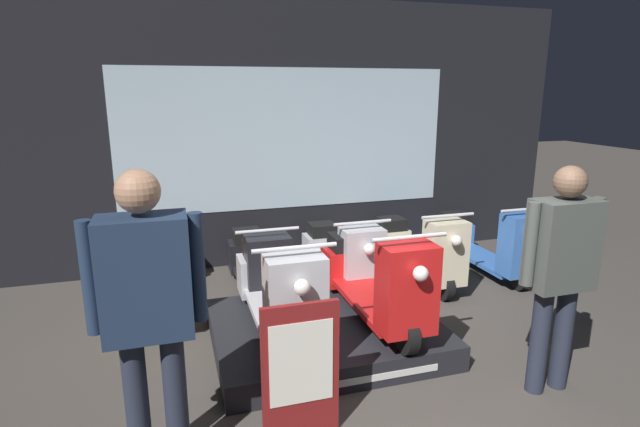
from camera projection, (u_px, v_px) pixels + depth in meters
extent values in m
plane|color=#423D38|center=(411.00, 421.00, 3.32)|extent=(30.00, 30.00, 0.00)
cube|color=black|center=(288.00, 135.00, 6.12)|extent=(7.38, 0.08, 3.20)
cube|color=silver|center=(289.00, 139.00, 6.09)|extent=(4.06, 0.01, 1.70)
cube|color=black|center=(325.00, 332.00, 4.31)|extent=(1.88, 1.52, 0.21)
cube|color=silver|center=(357.00, 381.00, 3.60)|extent=(1.32, 0.01, 0.05)
cylinder|color=black|center=(297.00, 351.00, 3.49)|extent=(0.09, 0.31, 0.31)
cylinder|color=black|center=(261.00, 281.00, 4.76)|extent=(0.09, 0.31, 0.31)
cube|color=#BCBCC1|center=(276.00, 312.00, 4.13)|extent=(0.39, 1.27, 0.05)
cube|color=#BCBCC1|center=(295.00, 303.00, 3.43)|extent=(0.41, 0.27, 0.68)
cube|color=#BCBCC1|center=(261.00, 274.00, 4.72)|extent=(0.43, 0.32, 0.35)
cube|color=black|center=(261.00, 249.00, 4.65)|extent=(0.31, 0.29, 0.15)
cylinder|color=silver|center=(295.00, 248.00, 3.32)|extent=(0.58, 0.03, 0.03)
sphere|color=white|center=(302.00, 287.00, 3.20)|extent=(0.11, 0.11, 0.11)
cylinder|color=black|center=(406.00, 334.00, 3.73)|extent=(0.09, 0.31, 0.31)
cylinder|color=black|center=(345.00, 272.00, 5.00)|extent=(0.09, 0.31, 0.31)
cube|color=red|center=(371.00, 300.00, 4.37)|extent=(0.39, 1.27, 0.05)
cube|color=red|center=(407.00, 289.00, 3.67)|extent=(0.41, 0.27, 0.68)
cube|color=red|center=(346.00, 265.00, 4.96)|extent=(0.43, 0.32, 0.35)
cube|color=black|center=(346.00, 242.00, 4.89)|extent=(0.31, 0.29, 0.15)
cylinder|color=silver|center=(410.00, 237.00, 3.56)|extent=(0.58, 0.03, 0.03)
sphere|color=white|center=(421.00, 274.00, 3.44)|extent=(0.11, 0.11, 0.11)
cylinder|color=black|center=(167.00, 321.00, 4.42)|extent=(0.09, 0.31, 0.31)
cylinder|color=black|center=(166.00, 269.00, 5.68)|extent=(0.09, 0.31, 0.31)
cube|color=orange|center=(167.00, 293.00, 5.05)|extent=(0.39, 1.27, 0.05)
cube|color=orange|center=(164.00, 282.00, 4.35)|extent=(0.41, 0.27, 0.68)
cube|color=orange|center=(166.00, 263.00, 5.64)|extent=(0.43, 0.32, 0.35)
cube|color=black|center=(164.00, 242.00, 5.58)|extent=(0.31, 0.29, 0.15)
cylinder|color=silver|center=(161.00, 239.00, 4.25)|extent=(0.58, 0.03, 0.03)
sphere|color=white|center=(162.00, 269.00, 4.13)|extent=(0.11, 0.11, 0.11)
cylinder|color=black|center=(270.00, 308.00, 4.68)|extent=(0.09, 0.31, 0.31)
cylinder|color=black|center=(247.00, 261.00, 5.95)|extent=(0.09, 0.31, 0.31)
cube|color=black|center=(257.00, 283.00, 5.32)|extent=(0.39, 1.27, 0.05)
cube|color=black|center=(268.00, 271.00, 4.62)|extent=(0.41, 0.27, 0.68)
cube|color=black|center=(247.00, 256.00, 5.91)|extent=(0.43, 0.32, 0.35)
cube|color=black|center=(247.00, 236.00, 5.84)|extent=(0.31, 0.29, 0.15)
cylinder|color=silver|center=(267.00, 230.00, 4.51)|extent=(0.58, 0.03, 0.03)
sphere|color=white|center=(272.00, 259.00, 4.39)|extent=(0.11, 0.11, 0.11)
cylinder|color=black|center=(362.00, 296.00, 4.94)|extent=(0.09, 0.31, 0.31)
cylinder|color=black|center=(321.00, 254.00, 6.21)|extent=(0.09, 0.31, 0.31)
cube|color=#BCBCC1|center=(339.00, 274.00, 5.58)|extent=(0.39, 1.27, 0.05)
cube|color=#BCBCC1|center=(362.00, 262.00, 4.88)|extent=(0.41, 0.27, 0.68)
cube|color=#BCBCC1|center=(322.00, 249.00, 6.17)|extent=(0.43, 0.32, 0.35)
cube|color=black|center=(322.00, 229.00, 6.10)|extent=(0.31, 0.29, 0.15)
cylinder|color=silver|center=(363.00, 223.00, 4.77)|extent=(0.58, 0.03, 0.03)
sphere|color=white|center=(370.00, 249.00, 4.65)|extent=(0.11, 0.11, 0.11)
cylinder|color=black|center=(444.00, 286.00, 5.20)|extent=(0.09, 0.31, 0.31)
cylinder|color=black|center=(389.00, 247.00, 6.47)|extent=(0.09, 0.31, 0.31)
cube|color=beige|center=(414.00, 265.00, 5.84)|extent=(0.39, 1.27, 0.05)
cube|color=beige|center=(445.00, 253.00, 5.14)|extent=(0.41, 0.27, 0.68)
cube|color=beige|center=(390.00, 242.00, 6.43)|extent=(0.43, 0.32, 0.35)
cube|color=black|center=(391.00, 224.00, 6.36)|extent=(0.31, 0.29, 0.15)
cylinder|color=silver|center=(448.00, 216.00, 5.04)|extent=(0.58, 0.03, 0.03)
sphere|color=white|center=(457.00, 241.00, 4.91)|extent=(0.11, 0.11, 0.11)
cylinder|color=black|center=(519.00, 276.00, 5.47)|extent=(0.09, 0.31, 0.31)
cylinder|color=black|center=(452.00, 241.00, 6.73)|extent=(0.09, 0.31, 0.31)
cube|color=#386BBC|center=(482.00, 258.00, 6.10)|extent=(0.39, 1.27, 0.05)
cube|color=#386BBC|center=(521.00, 245.00, 5.40)|extent=(0.41, 0.27, 0.68)
cube|color=#386BBC|center=(454.00, 236.00, 6.69)|extent=(0.43, 0.32, 0.35)
cube|color=black|center=(455.00, 218.00, 6.62)|extent=(0.31, 0.29, 0.15)
cylinder|color=silver|center=(525.00, 209.00, 5.30)|extent=(0.58, 0.03, 0.03)
sphere|color=white|center=(535.00, 233.00, 5.18)|extent=(0.11, 0.11, 0.11)
cylinder|color=#232838|center=(137.00, 406.00, 2.79)|extent=(0.13, 0.13, 0.84)
cylinder|color=#232838|center=(176.00, 399.00, 2.85)|extent=(0.13, 0.13, 0.84)
cube|color=#1E2D47|center=(145.00, 277.00, 2.64)|extent=(0.46, 0.26, 0.67)
cylinder|color=#1E2D47|center=(89.00, 278.00, 2.56)|extent=(0.08, 0.08, 0.61)
cylinder|color=#1E2D47|center=(198.00, 267.00, 2.71)|extent=(0.08, 0.08, 0.61)
sphere|color=#A87A5B|center=(138.00, 191.00, 2.53)|extent=(0.23, 0.23, 0.23)
cylinder|color=#232838|center=(539.00, 341.00, 3.56)|extent=(0.13, 0.13, 0.80)
cylinder|color=#232838|center=(562.00, 337.00, 3.62)|extent=(0.13, 0.13, 0.80)
cube|color=#474C47|center=(563.00, 245.00, 3.42)|extent=(0.45, 0.25, 0.63)
cylinder|color=#474C47|center=(531.00, 244.00, 3.34)|extent=(0.08, 0.08, 0.58)
cylinder|color=#474C47|center=(594.00, 238.00, 3.49)|extent=(0.08, 0.08, 0.58)
sphere|color=brown|center=(570.00, 182.00, 3.31)|extent=(0.22, 0.22, 0.22)
cube|color=maroon|center=(301.00, 372.00, 3.07)|extent=(0.49, 0.04, 0.91)
cube|color=white|center=(301.00, 364.00, 3.04)|extent=(0.40, 0.01, 0.54)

